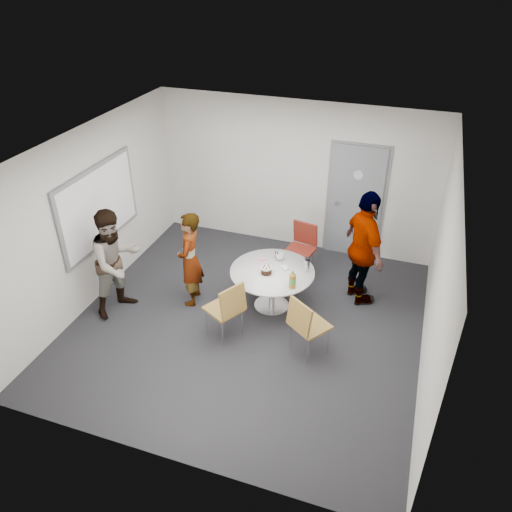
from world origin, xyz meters
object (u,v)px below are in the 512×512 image
at_px(chair_near_left, 228,306).
at_px(chair_near_right, 305,323).
at_px(whiteboard, 99,206).
at_px(door, 355,202).
at_px(person_main, 190,259).
at_px(table, 274,276).
at_px(person_left, 116,262).
at_px(chair_far, 302,244).
at_px(person_right, 364,249).

relative_size(chair_near_left, chair_near_right, 1.01).
bearing_deg(whiteboard, door, 32.66).
relative_size(door, person_main, 1.38).
bearing_deg(table, person_left, -160.18).
bearing_deg(person_main, chair_far, 120.68).
distance_m(person_main, person_left, 1.08).
bearing_deg(chair_far, person_left, 49.44).
relative_size(chair_near_left, chair_far, 1.00).
bearing_deg(table, door, 66.80).
height_order(door, chair_near_right, door).
xyz_separation_m(whiteboard, chair_far, (2.87, 1.36, -0.88)).
height_order(table, chair_far, table).
xyz_separation_m(door, person_main, (-2.11, -2.25, -0.26)).
bearing_deg(whiteboard, person_main, 1.12).
xyz_separation_m(table, chair_far, (0.16, 1.07, -0.01)).
bearing_deg(whiteboard, person_right, 13.02).
bearing_deg(person_right, person_main, 76.15).
bearing_deg(door, person_right, -75.11).
distance_m(whiteboard, person_right, 4.06).
bearing_deg(chair_far, chair_near_left, 85.79).
xyz_separation_m(chair_near_right, person_main, (-1.97, 0.64, 0.20)).
bearing_deg(chair_near_left, door, 5.41).
distance_m(chair_far, person_main, 1.95).
bearing_deg(person_left, table, -48.08).
bearing_deg(table, person_main, -168.29).
bearing_deg(chair_near_left, person_left, 114.64).
xyz_separation_m(whiteboard, table, (2.71, 0.29, -0.87)).
xyz_separation_m(person_main, person_right, (2.47, 0.88, 0.16)).
relative_size(chair_near_right, person_left, 0.55).
bearing_deg(chair_far, door, -115.72).
distance_m(chair_near_right, person_left, 2.93).
height_order(table, chair_near_left, table).
bearing_deg(chair_near_left, table, 5.69).
xyz_separation_m(chair_far, person_left, (-2.36, -1.86, 0.28)).
height_order(whiteboard, chair_near_right, whiteboard).
height_order(whiteboard, chair_near_left, whiteboard).
height_order(whiteboard, table, whiteboard).
relative_size(whiteboard, person_right, 1.02).
bearing_deg(chair_near_right, person_main, -162.99).
relative_size(door, person_right, 1.14).
bearing_deg(door, chair_near_right, -92.69).
bearing_deg(person_left, door, -25.50).
relative_size(table, person_left, 0.75).
bearing_deg(table, person_right, 26.93).
relative_size(table, chair_near_left, 1.37).
relative_size(table, chair_far, 1.36).
height_order(table, person_right, person_right).
xyz_separation_m(chair_near_left, person_main, (-0.87, 0.65, 0.20)).
relative_size(chair_far, person_left, 0.55).
height_order(person_left, person_right, person_right).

